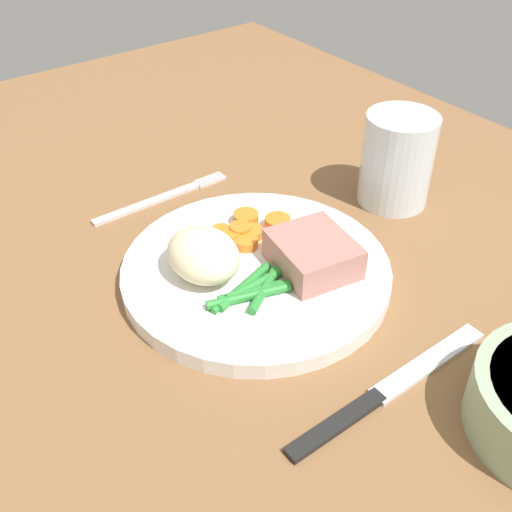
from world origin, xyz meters
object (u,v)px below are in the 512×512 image
meat_portion (313,254)px  water_glass (395,165)px  dinner_plate (256,271)px  fork (161,198)px  knife (387,391)px

meat_portion → water_glass: water_glass is taller
dinner_plate → fork: dinner_plate is taller
knife → water_glass: water_glass is taller
meat_portion → fork: meat_portion is taller
fork → knife: knife is taller
dinner_plate → knife: size_ratio=1.22×
dinner_plate → knife: 16.99cm
meat_portion → fork: 21.24cm
water_glass → meat_portion: bearing=-71.9°
meat_portion → fork: bearing=-168.5°
dinner_plate → water_glass: 20.65cm
dinner_plate → water_glass: bearing=95.5°
dinner_plate → water_glass: (-1.96, 20.25, 3.56)cm
dinner_plate → knife: dinner_plate is taller
dinner_plate → fork: (-17.24, -0.26, -0.60)cm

